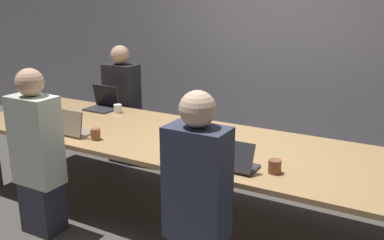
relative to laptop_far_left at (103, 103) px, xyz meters
The scene contains 13 objects.
ground_plane 1.73m from the laptop_far_left, 17.00° to the right, with size 24.00×24.00×0.00m, color #4C4742.
curtain_wall 2.16m from the laptop_far_left, 45.70° to the left, with size 12.00×0.06×2.80m.
conference_table 1.52m from the laptop_far_left, 17.00° to the right, with size 4.72×1.26×0.75m.
laptop_far_left is the anchor object (origin of this frame).
person_far_left 0.39m from the laptop_far_left, 94.22° to the left, with size 0.40×0.24×1.42m.
cup_far_left 0.24m from the laptop_far_left, ahead, with size 0.09×0.09×0.09m.
laptop_near_left 0.92m from the laptop_far_left, 66.97° to the right, with size 0.32×0.24×0.24m.
person_near_left 1.34m from the laptop_far_left, 73.56° to the right, with size 0.40×0.24×1.43m.
cup_near_left 1.06m from the laptop_far_left, 53.11° to the right, with size 0.09×0.09×0.10m.
laptop_near_midright 2.15m from the laptop_far_left, 23.93° to the right, with size 0.33×0.23×0.22m.
person_near_midright 2.37m from the laptop_far_left, 35.10° to the right, with size 0.40×0.24×1.43m.
cup_near_midright 2.39m from the laptop_far_left, 19.28° to the right, with size 0.09×0.09×0.10m.
stapler 1.54m from the laptop_far_left, 23.48° to the right, with size 0.05×0.15×0.05m.
Camera 1 is at (1.67, -3.10, 1.97)m, focal length 40.00 mm.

